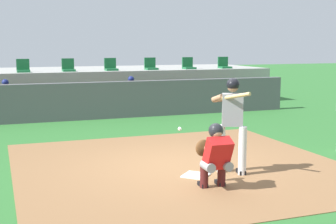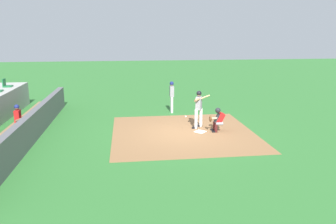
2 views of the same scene
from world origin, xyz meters
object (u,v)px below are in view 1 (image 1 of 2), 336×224
Objects in this scene: home_plate at (196,175)px; stadium_seat_2 at (23,68)px; dugout_player_0 at (6,99)px; dugout_player_1 at (132,94)px; stadium_seat_7 at (224,65)px; catcher_crouched at (215,154)px; stadium_seat_5 at (151,66)px; stadium_seat_4 at (111,67)px; stadium_seat_3 at (68,68)px; batter_at_plate at (232,120)px; stadium_seat_6 at (189,66)px.

home_plate is 10.58m from stadium_seat_2.
dugout_player_0 is at bearing 110.91° from home_plate.
stadium_seat_2 is (-2.44, 10.18, 1.51)m from home_plate.
stadium_seat_7 is (4.60, 2.03, 0.86)m from dugout_player_1.
stadium_seat_5 is (2.44, 10.97, 0.93)m from catcher_crouched.
stadium_seat_5 reaches higher than home_plate.
dugout_player_1 is 2.59m from stadium_seat_5.
stadium_seat_4 is (0.81, 10.18, 1.51)m from home_plate.
stadium_seat_3 reaches higher than home_plate.
stadium_seat_7 is (4.88, 0.00, 0.00)m from stadium_seat_4.
stadium_seat_2 is 4.88m from stadium_seat_5.
dugout_player_0 is 2.71× the size of stadium_seat_5.
stadium_seat_7 is at bearing 0.00° from stadium_seat_4.
home_plate is 0.24× the size of batter_at_plate.
stadium_seat_3 is at bearing 94.56° from home_plate.
stadium_seat_5 is (1.62, 0.00, 0.00)m from stadium_seat_4.
catcher_crouched is 11.28m from stadium_seat_5.
batter_at_plate is at bearing -90.68° from stadium_seat_4.
stadium_seat_4 reaches higher than batter_at_plate.
dugout_player_1 is (1.08, 8.14, 0.65)m from home_plate.
batter_at_plate is 3.76× the size of stadium_seat_4.
stadium_seat_7 is (8.12, 0.00, 0.00)m from stadium_seat_2.
stadium_seat_5 is at bearing 20.14° from dugout_player_0.
home_plate is 10.32m from stadium_seat_4.
home_plate is at bearing 89.99° from catcher_crouched.
stadium_seat_3 is 1.00× the size of stadium_seat_7.
stadium_seat_5 is (1.35, 2.03, 0.86)m from dugout_player_1.
dugout_player_0 is 4.20m from dugout_player_1.
stadium_seat_4 is at bearing 85.76° from catcher_crouched.
stadium_seat_2 reaches higher than dugout_player_0.
dugout_player_1 is at bearing -47.01° from stadium_seat_3.
stadium_seat_4 is at bearing 0.00° from stadium_seat_3.
stadium_seat_3 is at bearing 98.36° from batter_at_plate.
catcher_crouched is at bearing -70.80° from dugout_player_0.
dugout_player_1 is at bearing 0.00° from dugout_player_0.
stadium_seat_7 is (5.69, 10.18, 1.51)m from home_plate.
stadium_seat_2 is 1.00× the size of stadium_seat_4.
batter_at_plate is 10.36m from stadium_seat_3.
stadium_seat_2 is at bearing 180.00° from stadium_seat_4.
catcher_crouched is 3.88× the size of stadium_seat_6.
catcher_crouched is 3.88× the size of stadium_seat_5.
dugout_player_0 is at bearing -138.49° from stadium_seat_3.
stadium_seat_3 is at bearing 180.00° from stadium_seat_4.
stadium_seat_3 reaches higher than dugout_player_0.
stadium_seat_2 is at bearing 71.68° from dugout_player_0.
stadium_seat_6 is (6.50, 0.00, 0.00)m from stadium_seat_2.
home_plate is 0.92× the size of stadium_seat_2.
catcher_crouched is at bearing -117.41° from stadium_seat_7.
stadium_seat_5 is (5.55, 2.03, 0.86)m from dugout_player_0.
home_plate is 0.34× the size of dugout_player_0.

